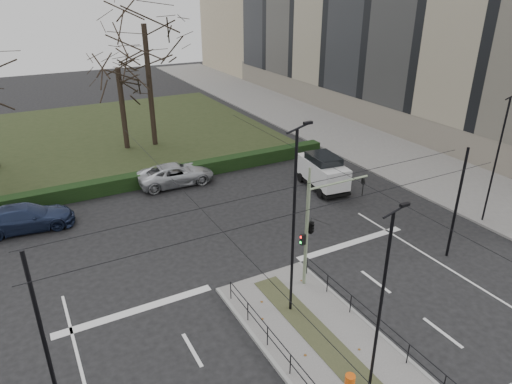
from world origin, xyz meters
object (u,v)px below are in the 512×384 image
(streetlamp_median_near, at_px, (381,307))
(bare_tree_center, at_px, (145,33))
(parked_car_fourth, at_px, (176,174))
(white_van, at_px, (323,171))
(bare_tree_near, at_px, (118,74))
(parked_car_third, at_px, (25,217))
(traffic_light, at_px, (313,225))
(streetlamp_median_far, at_px, (294,223))
(litter_bin, at_px, (350,381))
(streetlamp_sidewalk, at_px, (496,159))

(streetlamp_median_near, xyz_separation_m, bare_tree_center, (1.62, 30.01, 5.64))
(parked_car_fourth, height_order, white_van, white_van)
(bare_tree_center, distance_m, bare_tree_near, 3.93)
(parked_car_third, xyz_separation_m, bare_tree_near, (8.72, 11.56, 5.60))
(parked_car_fourth, distance_m, bare_tree_near, 10.99)
(streetlamp_median_near, relative_size, white_van, 1.53)
(traffic_light, xyz_separation_m, streetlamp_median_far, (-1.87, -1.30, 1.18))
(streetlamp_median_far, height_order, parked_car_third, streetlamp_median_far)
(traffic_light, xyz_separation_m, bare_tree_near, (-2.69, 23.82, 3.16))
(traffic_light, distance_m, bare_tree_center, 24.46)
(litter_bin, distance_m, white_van, 18.02)
(parked_car_fourth, bearing_deg, parked_car_third, 104.36)
(traffic_light, bearing_deg, parked_car_third, 132.97)
(litter_bin, xyz_separation_m, parked_car_third, (-8.81, 18.39, -0.02))
(parked_car_fourth, bearing_deg, bare_tree_near, 8.91)
(traffic_light, distance_m, white_van, 11.68)
(streetlamp_median_far, xyz_separation_m, white_van, (9.11, 10.25, -3.12))
(litter_bin, xyz_separation_m, white_van, (9.84, 15.09, 0.47))
(litter_bin, distance_m, streetlamp_median_near, 3.11)
(traffic_light, distance_m, parked_car_fourth, 14.73)
(streetlamp_sidewalk, relative_size, parked_car_third, 1.44)
(traffic_light, relative_size, bare_tree_near, 0.58)
(streetlamp_median_far, bearing_deg, bare_tree_center, 86.30)
(streetlamp_median_far, bearing_deg, parked_car_third, 125.15)
(traffic_light, height_order, streetlamp_median_far, streetlamp_median_far)
(white_van, bearing_deg, parked_car_third, 169.96)
(white_van, bearing_deg, litter_bin, -123.12)
(streetlamp_median_far, distance_m, parked_car_third, 16.96)
(bare_tree_center, bearing_deg, litter_bin, -94.50)
(litter_bin, bearing_deg, traffic_light, 66.99)
(streetlamp_sidewalk, height_order, bare_tree_near, bare_tree_near)
(parked_car_third, bearing_deg, litter_bin, -148.29)
(litter_bin, height_order, streetlamp_median_near, streetlamp_median_near)
(parked_car_third, relative_size, parked_car_fourth, 0.98)
(white_van, bearing_deg, streetlamp_median_near, -120.78)
(bare_tree_near, bearing_deg, streetlamp_median_far, -88.13)
(streetlamp_median_near, distance_m, streetlamp_sidewalk, 16.00)
(parked_car_third, bearing_deg, streetlamp_median_far, -138.74)
(traffic_light, xyz_separation_m, parked_car_fourth, (-1.53, 14.45, -2.45))
(parked_car_third, relative_size, bare_tree_center, 0.39)
(parked_car_third, height_order, bare_tree_center, bare_tree_center)
(traffic_light, xyz_separation_m, streetlamp_median_near, (-1.89, -6.36, 0.60))
(streetlamp_median_near, height_order, parked_car_third, streetlamp_median_near)
(traffic_light, distance_m, streetlamp_median_far, 2.56)
(litter_bin, height_order, white_van, white_van)
(parked_car_third, bearing_deg, streetlamp_median_near, -146.78)
(streetlamp_sidewalk, xyz_separation_m, parked_car_third, (-24.13, 12.07, -3.24))
(streetlamp_sidewalk, distance_m, white_van, 10.70)
(bare_tree_center, height_order, bare_tree_near, bare_tree_center)
(litter_bin, height_order, parked_car_third, parked_car_third)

